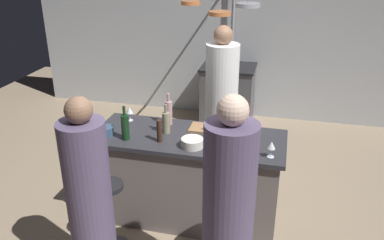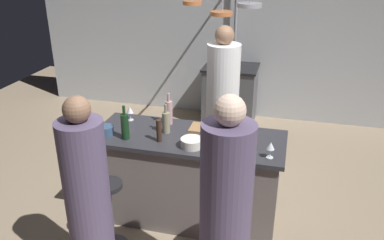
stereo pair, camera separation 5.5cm
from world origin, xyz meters
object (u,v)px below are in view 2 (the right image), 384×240
(wine_glass_near_right_guest, at_px, (248,145))
(wine_glass_near_left_guest, at_px, (130,111))
(bar_stool_right, at_px, (233,234))
(wine_bottle_white, at_px, (166,122))
(wine_bottle_rose, at_px, (169,112))
(pepper_mill, at_px, (159,131))
(stove_range, at_px, (230,94))
(wine_bottle_green, at_px, (222,125))
(mixing_bowl_ceramic, at_px, (192,143))
(wine_glass_by_chef, at_px, (271,147))
(cutting_board, at_px, (207,128))
(potted_plant, at_px, (85,130))
(wine_bottle_amber, at_px, (234,118))
(guest_left, at_px, (89,203))
(wine_bottle_red, at_px, (125,126))
(mixing_bowl_steel, at_px, (226,145))
(guest_right, at_px, (225,218))
(chef, at_px, (222,108))
(bar_stool_left, at_px, (110,213))
(mixing_bowl_blue, at_px, (106,130))

(wine_glass_near_right_guest, distance_m, wine_glass_near_left_guest, 1.32)
(bar_stool_right, xyz_separation_m, wine_bottle_white, (-0.77, 0.65, 0.63))
(wine_bottle_rose, bearing_deg, wine_bottle_white, -79.98)
(pepper_mill, bearing_deg, stove_range, 85.13)
(wine_bottle_green, bearing_deg, mixing_bowl_ceramic, -131.39)
(pepper_mill, relative_size, wine_glass_by_chef, 1.44)
(stove_range, distance_m, cutting_board, 2.31)
(potted_plant, bearing_deg, cutting_board, -24.31)
(potted_plant, distance_m, pepper_mill, 2.00)
(wine_glass_near_right_guest, bearing_deg, wine_bottle_amber, 112.32)
(wine_bottle_green, distance_m, wine_bottle_rose, 0.59)
(bar_stool_right, bearing_deg, wine_bottle_amber, 100.81)
(stove_range, xyz_separation_m, wine_bottle_green, (0.31, -2.40, 0.58))
(stove_range, distance_m, guest_left, 3.50)
(wine_bottle_green, relative_size, wine_bottle_red, 0.98)
(wine_bottle_white, bearing_deg, wine_bottle_rose, 100.02)
(wine_bottle_amber, bearing_deg, wine_glass_near_left_guest, -179.30)
(wine_glass_near_right_guest, bearing_deg, pepper_mill, 174.38)
(potted_plant, distance_m, wine_bottle_red, 1.82)
(potted_plant, distance_m, mixing_bowl_steel, 2.47)
(wine_bottle_white, bearing_deg, mixing_bowl_steel, -17.71)
(guest_right, xyz_separation_m, wine_glass_near_left_guest, (-1.19, 1.18, 0.22))
(chef, distance_m, potted_plant, 1.90)
(bar_stool_left, bearing_deg, wine_bottle_white, 63.32)
(potted_plant, bearing_deg, guest_left, -59.67)
(chef, distance_m, wine_glass_near_left_guest, 1.13)
(wine_bottle_red, distance_m, wine_glass_near_right_guest, 1.12)
(wine_bottle_amber, xyz_separation_m, mixing_bowl_ceramic, (-0.30, -0.42, -0.09))
(stove_range, distance_m, chef, 1.52)
(guest_right, bearing_deg, wine_bottle_amber, 96.81)
(bar_stool_left, height_order, wine_bottle_red, wine_bottle_red)
(pepper_mill, bearing_deg, mixing_bowl_steel, -0.12)
(stove_range, height_order, wine_bottle_rose, wine_bottle_rose)
(bar_stool_right, relative_size, wine_bottle_green, 2.14)
(guest_left, bearing_deg, stove_range, 81.62)
(guest_right, xyz_separation_m, wine_bottle_red, (-1.07, 0.78, 0.24))
(wine_glass_near_right_guest, distance_m, mixing_bowl_steel, 0.22)
(mixing_bowl_blue, distance_m, mixing_bowl_ceramic, 0.84)
(mixing_bowl_blue, bearing_deg, wine_glass_near_left_guest, 75.82)
(mixing_bowl_ceramic, bearing_deg, guest_right, -60.19)
(wine_glass_by_chef, bearing_deg, wine_bottle_rose, 156.23)
(bar_stool_left, bearing_deg, mixing_bowl_ceramic, 33.70)
(bar_stool_right, bearing_deg, wine_glass_by_chef, 60.94)
(stove_range, height_order, potted_plant, stove_range)
(mixing_bowl_steel, bearing_deg, cutting_board, 125.43)
(guest_left, height_order, wine_bottle_white, guest_left)
(wine_bottle_white, distance_m, wine_bottle_green, 0.53)
(stove_range, xyz_separation_m, cutting_board, (0.13, -2.26, 0.46))
(pepper_mill, height_order, mixing_bowl_blue, pepper_mill)
(cutting_board, relative_size, wine_bottle_amber, 0.96)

